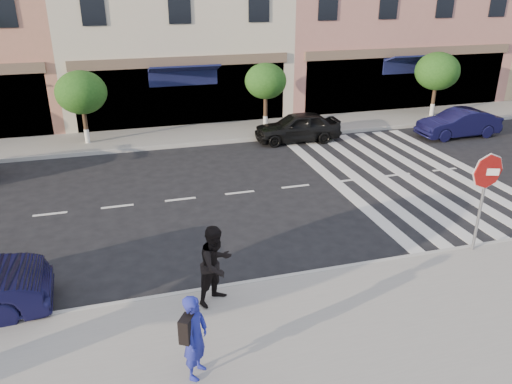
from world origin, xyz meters
name	(u,v)px	position (x,y,z in m)	size (l,w,h in m)	color
ground	(277,249)	(0.00, 0.00, 0.00)	(120.00, 120.00, 0.00)	black
sidewalk_near	(337,336)	(0.00, -3.75, 0.07)	(60.00, 4.50, 0.15)	gray
sidewalk_far	(202,134)	(0.00, 11.00, 0.07)	(60.00, 3.00, 0.15)	gray
building_centre	(167,3)	(-0.50, 17.00, 5.50)	(11.00, 9.00, 11.00)	beige
street_tree_wb	(81,93)	(-5.00, 10.80, 2.31)	(2.10, 2.10, 3.06)	#473323
street_tree_c	(266,81)	(3.00, 10.80, 2.36)	(1.90, 1.90, 3.04)	#473323
street_tree_ea	(437,71)	(12.00, 10.80, 2.39)	(2.20, 2.20, 3.19)	#473323
stop_sign	(486,181)	(4.81, -1.67, 2.06)	(0.89, 0.32, 2.64)	gray
photographer	(196,337)	(-2.85, -4.07, 0.96)	(0.59, 0.39, 1.62)	navy
walker	(216,265)	(-2.05, -2.00, 1.04)	(0.87, 0.68, 1.79)	black
car_far_mid	(297,127)	(3.92, 8.99, 0.64)	(1.52, 3.78, 1.29)	black
car_far_right	(459,123)	(11.19, 7.60, 0.62)	(1.32, 3.78, 1.24)	black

